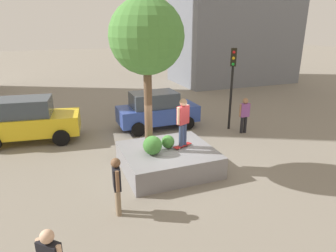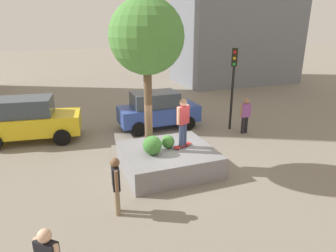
% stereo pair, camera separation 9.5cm
% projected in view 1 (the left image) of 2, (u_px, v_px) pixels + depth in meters
% --- Properties ---
extents(ground_plane, '(120.00, 120.00, 0.00)m').
position_uv_depth(ground_plane, '(171.00, 168.00, 11.20)').
color(ground_plane, gray).
extents(planter_ledge, '(3.27, 2.95, 0.80)m').
position_uv_depth(planter_ledge, '(168.00, 159.00, 10.98)').
color(planter_ledge, gray).
rests_on(planter_ledge, ground).
extents(plaza_tree, '(2.46, 2.46, 5.19)m').
position_uv_depth(plaza_tree, '(147.00, 38.00, 9.51)').
color(plaza_tree, brown).
rests_on(plaza_tree, planter_ledge).
extents(boxwood_shrub, '(0.48, 0.48, 0.48)m').
position_uv_depth(boxwood_shrub, '(168.00, 142.00, 10.90)').
color(boxwood_shrub, '#3D7A33').
rests_on(boxwood_shrub, planter_ledge).
extents(hedge_clump, '(0.67, 0.67, 0.67)m').
position_uv_depth(hedge_clump, '(153.00, 145.00, 10.33)').
color(hedge_clump, '#3D7A33').
rests_on(hedge_clump, planter_ledge).
extents(skateboard, '(0.82, 0.50, 0.07)m').
position_uv_depth(skateboard, '(183.00, 146.00, 11.03)').
color(skateboard, '#A51E1E').
rests_on(skateboard, planter_ledge).
extents(skateboarder, '(0.56, 0.38, 1.78)m').
position_uv_depth(skateboarder, '(183.00, 119.00, 10.69)').
color(skateboarder, navy).
rests_on(skateboarder, skateboard).
extents(taxi_cab, '(4.55, 2.49, 2.02)m').
position_uv_depth(taxi_cab, '(28.00, 120.00, 13.43)').
color(taxi_cab, gold).
rests_on(taxi_cab, ground).
extents(sedan_parked, '(4.09, 1.94, 1.90)m').
position_uv_depth(sedan_parked, '(157.00, 110.00, 15.23)').
color(sedan_parked, '#2D479E').
rests_on(sedan_parked, ground).
extents(traffic_light_corner, '(0.37, 0.37, 4.06)m').
position_uv_depth(traffic_light_corner, '(232.00, 75.00, 14.46)').
color(traffic_light_corner, black).
rests_on(traffic_light_corner, ground).
extents(bystander_watching, '(0.27, 0.58, 1.73)m').
position_uv_depth(bystander_watching, '(117.00, 182.00, 8.18)').
color(bystander_watching, '#847056').
rests_on(bystander_watching, ground).
extents(pedestrian_crossing, '(0.60, 0.27, 1.77)m').
position_uv_depth(pedestrian_crossing, '(244.00, 113.00, 14.48)').
color(pedestrian_crossing, black).
rests_on(pedestrian_crossing, ground).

